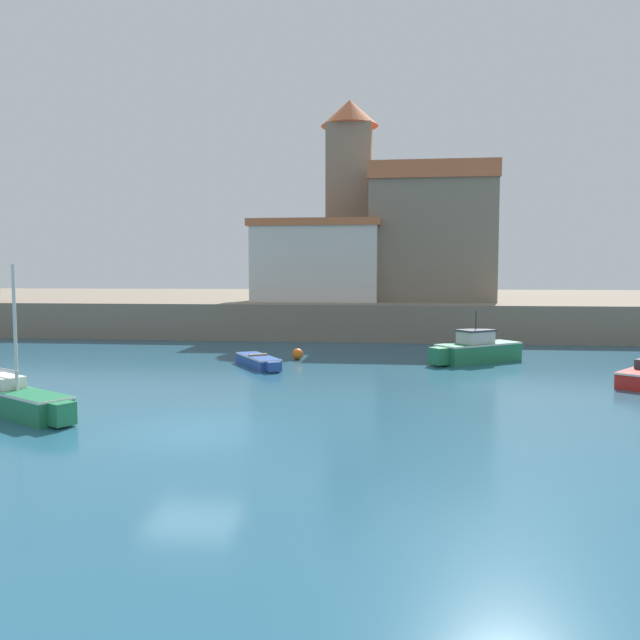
% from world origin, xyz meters
% --- Properties ---
extents(ground_plane, '(200.00, 200.00, 0.00)m').
position_xyz_m(ground_plane, '(0.00, 0.00, 0.00)').
color(ground_plane, '#235670').
extents(quay_seawall, '(120.00, 40.00, 2.33)m').
position_xyz_m(quay_seawall, '(0.00, 42.36, 1.17)').
color(quay_seawall, gray).
rests_on(quay_seawall, ground).
extents(motorboat_green_0, '(4.69, 3.90, 2.49)m').
position_xyz_m(motorboat_green_0, '(9.37, 14.43, 0.60)').
color(motorboat_green_0, '#237A4C').
rests_on(motorboat_green_0, ground).
extents(dinghy_blue_1, '(2.73, 3.69, 0.58)m').
position_xyz_m(dinghy_blue_1, '(-0.73, 11.83, 0.28)').
color(dinghy_blue_1, '#284C9E').
rests_on(dinghy_blue_1, ground).
extents(sailboat_green_5, '(5.39, 3.68, 4.53)m').
position_xyz_m(sailboat_green_5, '(-6.14, 1.52, 0.46)').
color(sailboat_green_5, '#237A4C').
rests_on(sailboat_green_5, ground).
extents(mooring_buoy, '(0.56, 0.56, 0.56)m').
position_xyz_m(mooring_buoy, '(0.69, 14.37, 0.28)').
color(mooring_buoy, orange).
rests_on(mooring_buoy, ground).
extents(church, '(12.60, 17.12, 15.17)m').
position_xyz_m(church, '(7.28, 34.72, 7.52)').
color(church, gray).
rests_on(church, quay_seawall).
extents(harbor_shed_near_wharf, '(9.04, 5.88, 5.64)m').
position_xyz_m(harbor_shed_near_wharf, '(0.00, 28.13, 5.18)').
color(harbor_shed_near_wharf, silver).
rests_on(harbor_shed_near_wharf, quay_seawall).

